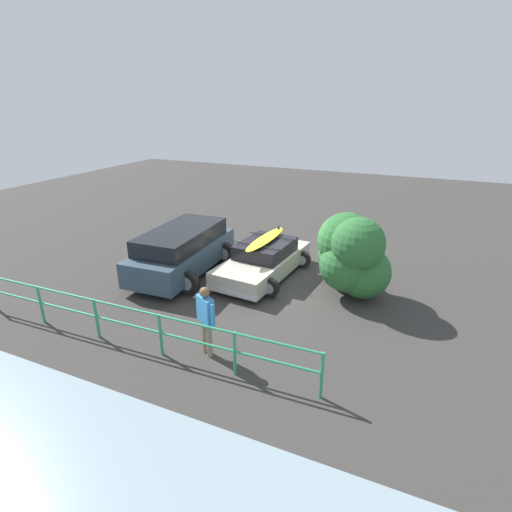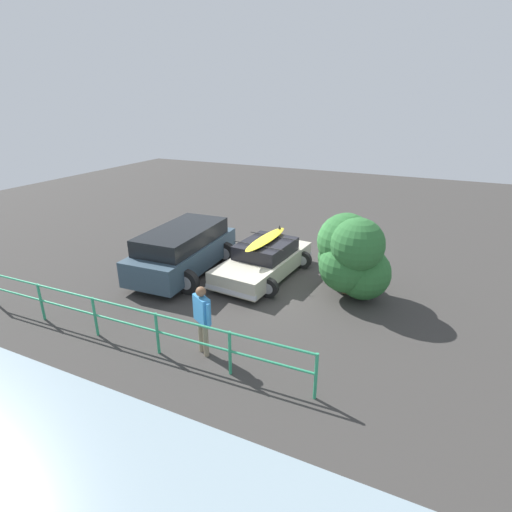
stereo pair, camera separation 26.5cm
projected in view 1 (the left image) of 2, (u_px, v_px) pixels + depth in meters
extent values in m
cube|color=#383533|center=(277.00, 281.00, 13.37)|extent=(44.00, 44.00, 0.02)
cube|color=silver|center=(229.00, 270.00, 14.26)|extent=(0.12, 4.73, 0.00)
cube|color=#B7B29E|center=(263.00, 264.00, 13.60)|extent=(2.11, 4.33, 0.56)
cube|color=black|center=(265.00, 248.00, 13.55)|extent=(1.71, 2.14, 0.46)
cube|color=silver|center=(231.00, 292.00, 11.99)|extent=(1.79, 0.25, 0.14)
cube|color=silver|center=(288.00, 249.00, 15.34)|extent=(1.79, 0.25, 0.14)
cylinder|color=black|center=(269.00, 288.00, 12.19)|extent=(0.63, 0.18, 0.63)
cylinder|color=#99999E|center=(269.00, 288.00, 12.19)|extent=(0.34, 0.19, 0.34)
cylinder|color=black|center=(220.00, 276.00, 12.99)|extent=(0.63, 0.18, 0.63)
cylinder|color=#99999E|center=(220.00, 276.00, 12.99)|extent=(0.34, 0.19, 0.34)
cylinder|color=black|center=(302.00, 260.00, 14.31)|extent=(0.63, 0.18, 0.63)
cylinder|color=#99999E|center=(302.00, 260.00, 14.31)|extent=(0.34, 0.19, 0.34)
cylinder|color=black|center=(258.00, 251.00, 15.11)|extent=(0.63, 0.18, 0.63)
cylinder|color=#99999E|center=(258.00, 251.00, 15.11)|extent=(0.34, 0.19, 0.34)
cylinder|color=black|center=(258.00, 246.00, 13.00)|extent=(1.84, 0.19, 0.03)
cylinder|color=black|center=(273.00, 236.00, 13.90)|extent=(1.84, 0.19, 0.03)
ellipsoid|color=yellow|center=(266.00, 239.00, 13.44)|extent=(0.62, 2.79, 0.09)
cone|color=black|center=(279.00, 227.00, 14.32)|extent=(0.10, 0.10, 0.14)
cube|color=#334756|center=(183.00, 255.00, 13.73)|extent=(2.07, 4.57, 0.83)
cube|color=black|center=(181.00, 236.00, 13.47)|extent=(1.87, 3.58, 0.55)
cylinder|color=black|center=(213.00, 233.00, 15.72)|extent=(0.72, 0.21, 0.71)
cylinder|color=black|center=(187.00, 283.00, 12.34)|extent=(0.79, 0.22, 0.79)
cylinder|color=#99999E|center=(187.00, 283.00, 12.34)|extent=(0.43, 0.23, 0.43)
cylinder|color=black|center=(136.00, 273.00, 12.98)|extent=(0.79, 0.22, 0.79)
cylinder|color=#99999E|center=(136.00, 273.00, 12.98)|extent=(0.43, 0.23, 0.43)
cylinder|color=black|center=(225.00, 253.00, 14.68)|extent=(0.79, 0.22, 0.79)
cylinder|color=#99999E|center=(225.00, 253.00, 14.68)|extent=(0.43, 0.23, 0.43)
cylinder|color=black|center=(180.00, 247.00, 15.31)|extent=(0.79, 0.22, 0.79)
cylinder|color=#99999E|center=(180.00, 247.00, 15.31)|extent=(0.43, 0.23, 0.43)
cylinder|color=gray|center=(210.00, 340.00, 9.32)|extent=(0.13, 0.13, 0.87)
cylinder|color=gray|center=(204.00, 336.00, 9.50)|extent=(0.13, 0.13, 0.87)
cube|color=#3D8ED1|center=(205.00, 310.00, 9.13)|extent=(0.54, 0.42, 0.65)
sphere|color=brown|center=(205.00, 292.00, 8.96)|extent=(0.24, 0.24, 0.24)
cylinder|color=#3D8ED1|center=(212.00, 316.00, 8.92)|extent=(0.09, 0.09, 0.61)
cylinder|color=#3D8ED1|center=(199.00, 306.00, 9.36)|extent=(0.09, 0.09, 0.61)
cylinder|color=#2D9366|center=(322.00, 376.00, 7.98)|extent=(0.07, 0.07, 1.09)
cylinder|color=#2D9366|center=(235.00, 353.00, 8.66)|extent=(0.07, 0.07, 1.09)
cylinder|color=#2D9366|center=(161.00, 335.00, 9.35)|extent=(0.07, 0.07, 1.09)
cylinder|color=#2D9366|center=(97.00, 318.00, 10.04)|extent=(0.07, 0.07, 1.09)
cylinder|color=#2D9366|center=(41.00, 304.00, 10.73)|extent=(0.07, 0.07, 1.09)
cylinder|color=#2D9366|center=(125.00, 308.00, 9.51)|extent=(9.63, 0.25, 0.06)
cylinder|color=#2D9366|center=(127.00, 324.00, 9.68)|extent=(9.63, 0.25, 0.06)
cylinder|color=brown|center=(347.00, 284.00, 12.53)|extent=(0.30, 0.30, 0.55)
sphere|color=#2D6B33|center=(358.00, 244.00, 11.33)|extent=(1.54, 1.54, 1.54)
sphere|color=#2D6B33|center=(353.00, 238.00, 12.07)|extent=(1.35, 1.35, 1.35)
sphere|color=#2D6B33|center=(364.00, 272.00, 11.94)|extent=(1.61, 1.61, 1.61)
sphere|color=#2D6B33|center=(350.00, 243.00, 12.06)|extent=(1.27, 1.27, 1.27)
sphere|color=#2D6B33|center=(346.00, 241.00, 12.01)|extent=(1.72, 1.72, 1.72)
sphere|color=#2D6B33|center=(346.00, 265.00, 11.88)|extent=(1.62, 1.62, 1.62)
sphere|color=#2D6B33|center=(338.00, 257.00, 12.83)|extent=(1.28, 1.28, 1.28)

